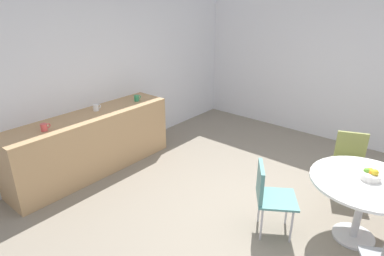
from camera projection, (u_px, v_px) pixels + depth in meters
The scene contains 11 objects.
ground_plane at pixel (268, 225), 3.78m from camera, with size 6.00×6.00×0.00m, color gray.
wall_back at pixel (101, 77), 5.05m from camera, with size 6.00×0.10×2.60m, color silver.
wall_side_right at pixel (360, 71), 5.42m from camera, with size 0.10×6.00×2.60m, color silver.
counter_block at pixel (92, 143), 4.81m from camera, with size 2.50×0.60×0.90m, color tan.
round_table at pixel (364, 192), 3.37m from camera, with size 1.10×1.10×0.73m.
chair_olive at pixel (350, 157), 4.25m from camera, with size 0.55×0.55×0.83m.
chair_teal at pixel (268, 192), 3.50m from camera, with size 0.58×0.58×0.83m.
fruit_bowl at pixel (371, 175), 3.33m from camera, with size 0.20×0.20×0.13m.
mug_white at pixel (96, 108), 4.78m from camera, with size 0.13×0.08×0.09m.
mug_green at pixel (44, 127), 4.07m from camera, with size 0.13×0.08×0.09m.
mug_red at pixel (137, 98), 5.21m from camera, with size 0.13×0.08×0.09m.
Camera 1 is at (-2.93, -1.26, 2.50)m, focal length 30.38 mm.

